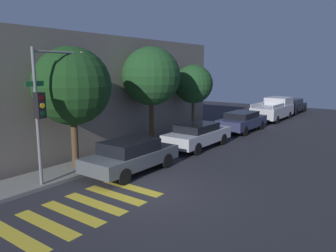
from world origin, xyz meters
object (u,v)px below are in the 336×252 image
at_px(traffic_light_pole, 49,95).
at_px(pickup_truck, 274,109).
at_px(sedan_middle, 198,135).
at_px(sedan_tail_of_row, 292,106).
at_px(sedan_near_corner, 131,155).
at_px(sedan_far_end, 242,121).
at_px(tree_near_corner, 72,86).
at_px(tree_midblock, 151,76).
at_px(tree_far_end, 193,84).

relative_size(traffic_light_pole, pickup_truck, 0.95).
relative_size(sedan_middle, sedan_tail_of_row, 1.04).
height_order(sedan_near_corner, sedan_far_end, sedan_near_corner).
relative_size(sedan_near_corner, sedan_middle, 0.94).
height_order(sedan_middle, pickup_truck, pickup_truck).
bearing_deg(sedan_tail_of_row, pickup_truck, 180.00).
height_order(tree_near_corner, tree_midblock, tree_midblock).
relative_size(sedan_far_end, tree_near_corner, 0.89).
distance_m(sedan_middle, sedan_far_end, 5.92).
distance_m(sedan_near_corner, sedan_middle, 5.38).
bearing_deg(sedan_far_end, sedan_tail_of_row, 0.00).
bearing_deg(traffic_light_pole, tree_far_end, 4.42).
xyz_separation_m(traffic_light_pole, pickup_truck, (20.66, -1.27, -2.45)).
relative_size(sedan_near_corner, sedan_far_end, 0.92).
bearing_deg(tree_midblock, sedan_near_corner, -151.91).
xyz_separation_m(traffic_light_pole, sedan_tail_of_row, (25.88, -1.27, -2.63)).
xyz_separation_m(sedan_middle, tree_near_corner, (-6.56, 2.13, 2.85)).
bearing_deg(traffic_light_pole, tree_midblock, 7.18).
distance_m(sedan_far_end, tree_midblock, 8.25).
bearing_deg(sedan_near_corner, tree_midblock, 28.09).
bearing_deg(sedan_near_corner, tree_near_corner, 119.00).
bearing_deg(sedan_near_corner, sedan_far_end, 0.00).
xyz_separation_m(tree_near_corner, tree_far_end, (9.47, -0.00, -0.27)).
height_order(tree_near_corner, tree_far_end, tree_near_corner).
xyz_separation_m(sedan_middle, pickup_truck, (12.45, 0.00, 0.20)).
height_order(sedan_middle, tree_midblock, tree_midblock).
height_order(sedan_middle, sedan_far_end, sedan_far_end).
distance_m(sedan_middle, tree_far_end, 4.44).
bearing_deg(sedan_near_corner, sedan_tail_of_row, 0.00).
relative_size(traffic_light_pole, sedan_middle, 1.10).
bearing_deg(traffic_light_pole, tree_near_corner, 27.46).
distance_m(sedan_middle, sedan_tail_of_row, 17.68).
height_order(traffic_light_pole, sedan_far_end, traffic_light_pole).
relative_size(sedan_near_corner, tree_near_corner, 0.83).
relative_size(sedan_middle, sedan_far_end, 0.98).
bearing_deg(sedan_middle, tree_near_corner, 162.02).
bearing_deg(sedan_far_end, tree_midblock, 163.78).
distance_m(sedan_near_corner, tree_near_corner, 3.75).
height_order(traffic_light_pole, tree_near_corner, tree_near_corner).
distance_m(traffic_light_pole, sedan_middle, 8.72).
bearing_deg(pickup_truck, sedan_far_end, 180.00).
bearing_deg(tree_far_end, pickup_truck, -12.58).
bearing_deg(tree_midblock, tree_near_corner, 180.00).
xyz_separation_m(sedan_near_corner, tree_midblock, (3.99, 2.13, 3.17)).
bearing_deg(traffic_light_pole, sedan_middle, -8.79).
distance_m(pickup_truck, tree_midblock, 14.31).
distance_m(sedan_far_end, sedan_tail_of_row, 11.75).
relative_size(pickup_truck, sedan_tail_of_row, 1.21).
bearing_deg(tree_near_corner, sedan_middle, -17.98).
height_order(pickup_truck, sedan_tail_of_row, pickup_truck).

